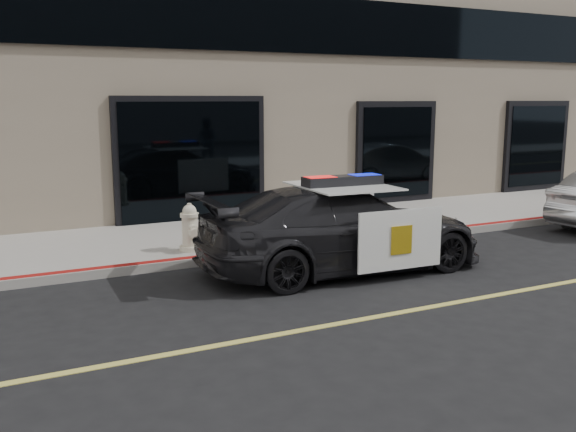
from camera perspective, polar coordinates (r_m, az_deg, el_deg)
name	(u,v)px	position (r m, az deg, el deg)	size (l,w,h in m)	color
ground	(426,308)	(9.02, 12.16, -8.01)	(120.00, 120.00, 0.00)	black
sidewalk_n	(265,232)	(13.35, -2.03, -1.44)	(60.00, 3.50, 0.15)	gray
police_car	(342,228)	(10.59, 4.84, -1.09)	(2.44, 5.00, 1.59)	black
fire_hydrant	(190,229)	(11.46, -8.70, -1.12)	(0.39, 0.54, 0.85)	beige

